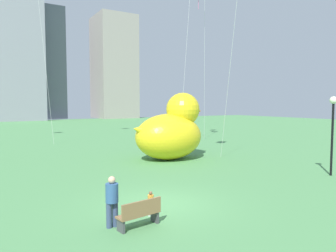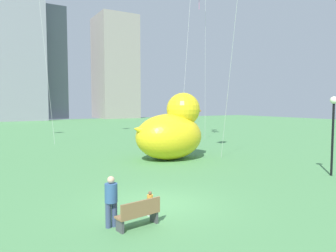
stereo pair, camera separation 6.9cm
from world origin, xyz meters
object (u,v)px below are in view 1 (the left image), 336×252
Objects in this scene: park_bench at (140,213)px; lamppost at (333,118)px; giant_inflatable_duck at (171,131)px; person_adult at (112,199)px; person_child at (151,202)px.

lamppost reaches higher than park_bench.
giant_inflatable_duck reaches higher than park_bench.
person_adult is 1.59m from person_child.
person_adult is (-0.73, 0.50, 0.44)m from park_bench.
park_bench is 0.26× the size of giant_inflatable_duck.
park_bench is 1.09m from person_child.
park_bench is at bearing -174.37° from lamppost.
lamppost is (12.84, 0.70, 2.21)m from person_adult.
park_bench is 0.98m from person_adult.
giant_inflatable_duck is at bearing 53.94° from park_bench.
person_child is 11.63m from lamppost.
giant_inflatable_duck is at bearing 54.90° from person_child.
lamppost is at bearing -61.24° from giant_inflatable_duck.
park_bench is at bearing -126.06° from giant_inflatable_duck.
park_bench is at bearing -34.34° from person_adult.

